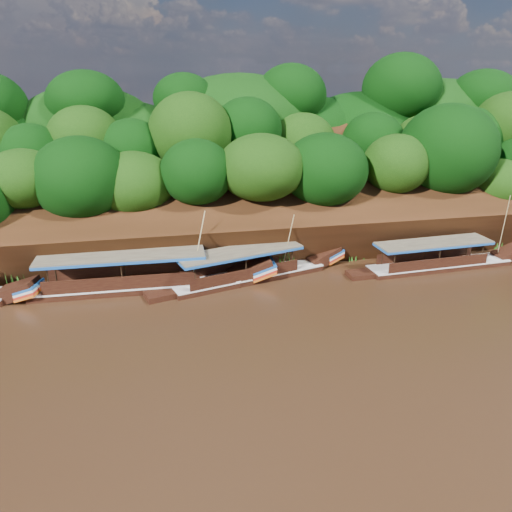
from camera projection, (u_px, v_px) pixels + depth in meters
The scene contains 6 objects.
ground at pixel (307, 325), 30.82m from camera, with size 160.00×160.00×0.00m, color black.
riverbank at pixel (242, 204), 50.99m from camera, with size 120.00×30.06×19.40m.
boat_0 at pixel (447, 261), 39.61m from camera, with size 14.05×2.84×6.28m.
boat_1 at pixel (258, 271), 37.58m from camera, with size 14.14×5.73×5.34m.
boat_2 at pixel (150, 280), 35.80m from camera, with size 17.43×3.06×5.99m.
reeds at pixel (243, 260), 38.75m from camera, with size 48.60×2.58×2.20m.
Camera 1 is at (-8.66, -26.14, 14.83)m, focal length 35.00 mm.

